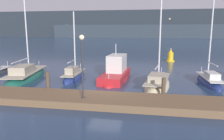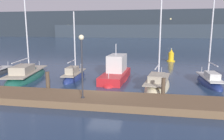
# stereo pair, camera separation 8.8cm
# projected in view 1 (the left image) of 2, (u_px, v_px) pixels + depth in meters

# --- Properties ---
(ground_plane) EXTENTS (400.00, 400.00, 0.00)m
(ground_plane) POSITION_uv_depth(u_px,v_px,m) (105.00, 93.00, 16.38)
(ground_plane) COLOR navy
(dock) EXTENTS (33.08, 2.80, 0.45)m
(dock) POSITION_uv_depth(u_px,v_px,m) (98.00, 100.00, 14.00)
(dock) COLOR brown
(dock) RESTS_ON ground
(mooring_pile_1) EXTENTS (0.28, 0.28, 1.61)m
(mooring_pile_1) POSITION_uv_depth(u_px,v_px,m) (48.00, 83.00, 16.20)
(mooring_pile_1) COLOR #4C3D2D
(mooring_pile_1) RESTS_ON ground
(mooring_pile_2) EXTENTS (0.28, 0.28, 1.47)m
(mooring_pile_2) POSITION_uv_depth(u_px,v_px,m) (163.00, 89.00, 14.81)
(mooring_pile_2) COLOR #4C3D2D
(mooring_pile_2) RESTS_ON ground
(sailboat_berth_2) EXTENTS (3.84, 8.50, 13.00)m
(sailboat_berth_2) POSITION_uv_depth(u_px,v_px,m) (27.00, 77.00, 21.35)
(sailboat_berth_2) COLOR #195647
(sailboat_berth_2) RESTS_ON ground
(sailboat_berth_3) EXTENTS (1.66, 5.20, 7.08)m
(sailboat_berth_3) POSITION_uv_depth(u_px,v_px,m) (74.00, 77.00, 21.24)
(sailboat_berth_3) COLOR navy
(sailboat_berth_3) RESTS_ON ground
(motorboat_berth_4) EXTENTS (2.49, 6.69, 3.95)m
(motorboat_berth_4) POSITION_uv_depth(u_px,v_px,m) (116.00, 75.00, 20.77)
(motorboat_berth_4) COLOR red
(motorboat_berth_4) RESTS_ON ground
(sailboat_berth_5) EXTENTS (2.82, 6.64, 9.34)m
(sailboat_berth_5) POSITION_uv_depth(u_px,v_px,m) (157.00, 86.00, 18.13)
(sailboat_berth_5) COLOR beige
(sailboat_berth_5) RESTS_ON ground
(sailboat_berth_6) EXTENTS (1.72, 5.54, 8.01)m
(sailboat_berth_6) POSITION_uv_depth(u_px,v_px,m) (209.00, 82.00, 19.21)
(sailboat_berth_6) COLOR navy
(sailboat_berth_6) RESTS_ON ground
(channel_buoy) EXTENTS (1.19, 1.19, 1.97)m
(channel_buoy) POSITION_uv_depth(u_px,v_px,m) (171.00, 57.00, 32.39)
(channel_buoy) COLOR gold
(channel_buoy) RESTS_ON ground
(dock_lamppost) EXTENTS (0.32, 0.32, 3.93)m
(dock_lamppost) POSITION_uv_depth(u_px,v_px,m) (82.00, 56.00, 13.23)
(dock_lamppost) COLOR #2D2D33
(dock_lamppost) RESTS_ON dock
(hillside_backdrop) EXTENTS (240.00, 23.00, 16.44)m
(hillside_backdrop) POSITION_uv_depth(u_px,v_px,m) (149.00, 25.00, 137.02)
(hillside_backdrop) COLOR #232B33
(hillside_backdrop) RESTS_ON ground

